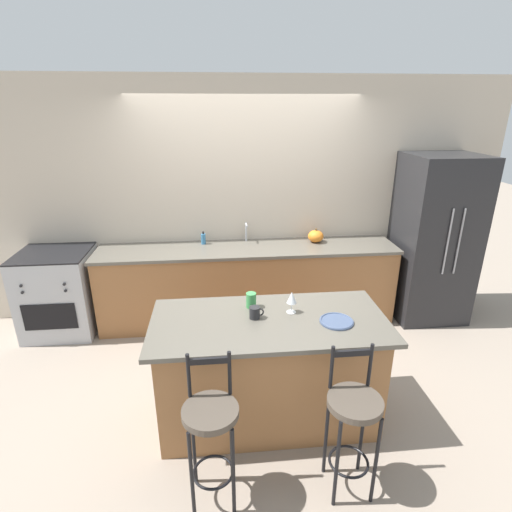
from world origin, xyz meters
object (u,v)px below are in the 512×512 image
object	(u,v)px
tumbler_cup	(251,300)
refrigerator	(433,239)
coffee_mug	(255,313)
pumpkin_decoration	(316,236)
wine_glass	(292,298)
bar_stool_near	(211,427)
oven_range	(60,292)
bar_stool_far	(353,417)
dinner_plate	(337,321)
soap_bottle	(203,239)

from	to	relation	value
tumbler_cup	refrigerator	bearing A→B (deg)	30.98
coffee_mug	pumpkin_decoration	world-z (taller)	pumpkin_decoration
wine_glass	pumpkin_decoration	size ratio (longest dim) A/B	0.96
refrigerator	bar_stool_near	size ratio (longest dim) A/B	1.86
pumpkin_decoration	bar_stool_near	bearing A→B (deg)	-116.76
wine_glass	refrigerator	bearing A→B (deg)	37.01
oven_range	bar_stool_far	distance (m)	3.41
dinner_plate	refrigerator	bearing A→B (deg)	45.23
wine_glass	dinner_plate	bearing A→B (deg)	-30.63
refrigerator	pumpkin_decoration	bearing A→B (deg)	172.75
bar_stool_near	wine_glass	xyz separation A→B (m)	(0.62, 0.77, 0.45)
bar_stool_near	tumbler_cup	world-z (taller)	same
refrigerator	bar_stool_near	distance (m)	3.39
dinner_plate	tumbler_cup	world-z (taller)	tumbler_cup
refrigerator	bar_stool_far	xyz separation A→B (m)	(-1.66, -2.22, -0.38)
refrigerator	wine_glass	xyz separation A→B (m)	(-1.92, -1.44, 0.07)
tumbler_cup	soap_bottle	world-z (taller)	soap_bottle
refrigerator	tumbler_cup	bearing A→B (deg)	-149.02
pumpkin_decoration	bar_stool_far	bearing A→B (deg)	-97.69
soap_bottle	pumpkin_decoration	bearing A→B (deg)	-2.69
bar_stool_far	tumbler_cup	size ratio (longest dim) A/B	8.48
dinner_plate	pumpkin_decoration	xyz separation A→B (m)	(0.28, 1.80, 0.06)
wine_glass	soap_bottle	distance (m)	1.82
bar_stool_near	bar_stool_far	distance (m)	0.88
tumbler_cup	bar_stool_near	bearing A→B (deg)	-110.05
bar_stool_near	soap_bottle	bearing A→B (deg)	92.01
oven_range	dinner_plate	distance (m)	3.12
coffee_mug	tumbler_cup	distance (m)	0.18
refrigerator	pumpkin_decoration	size ratio (longest dim) A/B	10.61
refrigerator	tumbler_cup	xyz separation A→B (m)	(-2.22, -1.33, 0.01)
dinner_plate	wine_glass	bearing A→B (deg)	149.37
dinner_plate	pumpkin_decoration	size ratio (longest dim) A/B	1.39
refrigerator	dinner_plate	world-z (taller)	refrigerator
oven_range	bar_stool_near	bearing A→B (deg)	-53.30
dinner_plate	oven_range	bearing A→B (deg)	147.52
bar_stool_near	wine_glass	distance (m)	1.09
oven_range	tumbler_cup	world-z (taller)	tumbler_cup
refrigerator	wine_glass	size ratio (longest dim) A/B	11.03
bar_stool_near	tumbler_cup	xyz separation A→B (m)	(0.32, 0.88, 0.39)
oven_range	pumpkin_decoration	xyz separation A→B (m)	(2.88, 0.14, 0.51)
bar_stool_near	dinner_plate	bearing A→B (deg)	32.50
bar_stool_near	wine_glass	bearing A→B (deg)	51.07
bar_stool_near	pumpkin_decoration	world-z (taller)	pumpkin_decoration
refrigerator	tumbler_cup	world-z (taller)	refrigerator
pumpkin_decoration	tumbler_cup	bearing A→B (deg)	-120.39
wine_glass	soap_bottle	bearing A→B (deg)	112.92
coffee_mug	wine_glass	bearing A→B (deg)	11.92
wine_glass	coffee_mug	xyz separation A→B (m)	(-0.29, -0.06, -0.08)
oven_range	dinner_plate	bearing A→B (deg)	-32.48
oven_range	coffee_mug	xyz separation A→B (m)	(2.01, -1.54, 0.48)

